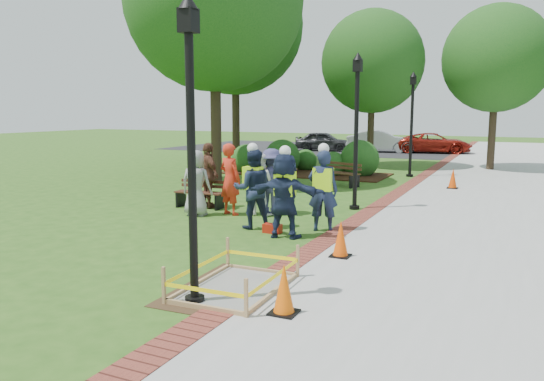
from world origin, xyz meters
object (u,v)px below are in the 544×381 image
at_px(wet_concrete_pad, 236,275).
at_px(cone_front, 284,290).
at_px(hivis_worker_a, 285,193).
at_px(lamp_near, 191,129).
at_px(hivis_worker_c, 253,187).
at_px(hivis_worker_b, 323,188).
at_px(bench_near, 200,199).

bearing_deg(wet_concrete_pad, cone_front, -29.15).
xyz_separation_m(wet_concrete_pad, hivis_worker_a, (-0.68, 3.41, 0.75)).
distance_m(wet_concrete_pad, lamp_near, 2.38).
bearing_deg(cone_front, hivis_worker_c, 121.65).
bearing_deg(hivis_worker_b, cone_front, -76.05).
height_order(bench_near, hivis_worker_a, hivis_worker_a).
height_order(bench_near, hivis_worker_c, hivis_worker_c).
distance_m(lamp_near, hivis_worker_a, 4.43).
bearing_deg(wet_concrete_pad, hivis_worker_a, 101.30).
distance_m(hivis_worker_a, hivis_worker_c, 1.17).
xyz_separation_m(wet_concrete_pad, hivis_worker_b, (-0.16, 4.36, 0.75)).
distance_m(hivis_worker_a, hivis_worker_b, 1.08).
relative_size(wet_concrete_pad, bench_near, 1.61).
height_order(cone_front, hivis_worker_b, hivis_worker_b).
height_order(hivis_worker_a, hivis_worker_c, hivis_worker_a).
bearing_deg(hivis_worker_a, cone_front, -66.39).
relative_size(cone_front, hivis_worker_c, 0.36).
xyz_separation_m(bench_near, hivis_worker_a, (3.58, -2.21, 0.74)).
xyz_separation_m(cone_front, hivis_worker_b, (-1.23, 4.96, 0.64)).
relative_size(hivis_worker_a, hivis_worker_b, 1.00).
bearing_deg(bench_near, cone_front, -49.35).
bearing_deg(lamp_near, wet_concrete_pad, 70.27).
bearing_deg(hivis_worker_c, bench_near, 146.54).
bearing_deg(cone_front, wet_concrete_pad, 150.85).
xyz_separation_m(bench_near, hivis_worker_b, (4.10, -1.25, 0.74)).
bearing_deg(hivis_worker_b, lamp_near, -91.14).
height_order(wet_concrete_pad, cone_front, cone_front).
xyz_separation_m(bench_near, hivis_worker_c, (2.54, -1.68, 0.73)).
relative_size(wet_concrete_pad, hivis_worker_c, 1.18).
xyz_separation_m(wet_concrete_pad, bench_near, (-4.27, 5.62, 0.01)).
bearing_deg(lamp_near, bench_near, 122.22).
distance_m(wet_concrete_pad, hivis_worker_a, 3.56).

